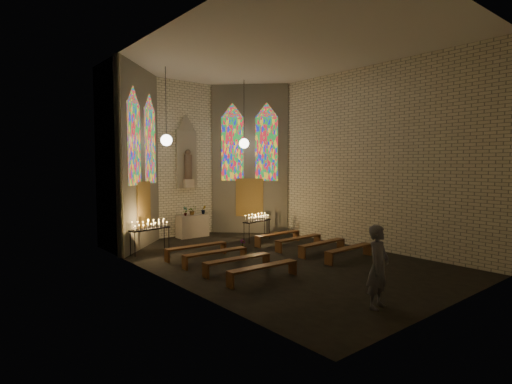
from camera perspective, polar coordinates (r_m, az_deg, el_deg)
floor at (r=13.97m, az=2.51°, el=-9.55°), size 12.00×12.00×0.00m
room at (r=16.25m, az=-5.46°, el=5.54°), size 8.22×12.43×7.00m
altar at (r=18.22m, az=-9.06°, el=-4.81°), size 1.40×0.60×1.00m
flower_vase_left at (r=17.84m, az=-10.07°, el=-2.71°), size 0.22×0.15×0.41m
flower_vase_center at (r=18.08m, az=-9.10°, el=-2.64°), size 0.37×0.32×0.39m
flower_vase_right at (r=18.35m, az=-7.50°, el=-2.53°), size 0.25×0.21×0.40m
aisle_flower_pot at (r=15.17m, az=-1.93°, el=-7.64°), size 0.25×0.25×0.43m
votive_stand_left at (r=15.21m, az=-14.91°, el=-4.80°), size 1.60×0.62×1.14m
votive_stand_right at (r=17.04m, az=0.15°, el=-3.88°), size 1.53×0.65×1.09m
pew_left_0 at (r=14.25m, az=-8.49°, el=-7.86°), size 2.29×0.41×0.44m
pew_right_0 at (r=16.53m, az=3.14°, el=-6.17°), size 2.29×0.41×0.44m
pew_left_1 at (r=13.26m, az=-5.79°, el=-8.73°), size 2.29×0.41×0.44m
pew_right_1 at (r=15.69m, az=6.13°, el=-6.74°), size 2.29×0.41×0.44m
pew_left_2 at (r=12.30m, az=-2.65°, el=-9.72°), size 2.29×0.41×0.44m
pew_right_2 at (r=14.89m, az=9.46°, el=-7.36°), size 2.29×0.41×0.44m
pew_left_3 at (r=11.39m, az=1.03°, el=-10.83°), size 2.29×0.41×0.44m
pew_right_3 at (r=14.14m, az=13.16°, el=-8.01°), size 2.29×0.41×0.44m
visitor at (r=9.61m, az=17.07°, el=-10.18°), size 0.77×0.58×1.90m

